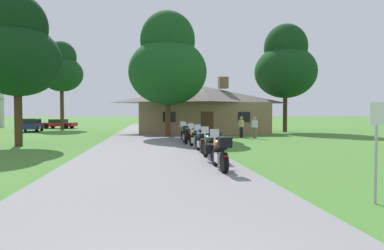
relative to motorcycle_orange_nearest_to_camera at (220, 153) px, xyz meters
name	(u,v)px	position (x,y,z in m)	size (l,w,h in m)	color
ground_plane	(151,142)	(-2.21, 11.76, -0.62)	(500.00, 500.00, 0.00)	#42752D
asphalt_driveway	(151,145)	(-2.21, 9.76, -0.59)	(6.40, 80.00, 0.06)	slate
motorcycle_orange_nearest_to_camera	(220,153)	(0.00, 0.00, 0.00)	(0.66, 2.08, 1.30)	black
motorcycle_green_second_in_row	(211,146)	(0.13, 2.34, -0.01)	(0.80, 2.08, 1.30)	black
motorcycle_blue_third_in_row	(201,141)	(0.14, 5.05, 0.00)	(0.66, 2.08, 1.30)	black
motorcycle_yellow_fourth_in_row	(195,137)	(0.17, 7.33, 0.00)	(0.72, 2.08, 1.30)	black
motorcycle_orange_fifth_in_row	(185,134)	(-0.10, 9.89, 0.00)	(0.66, 2.08, 1.30)	black
motorcycle_black_farthest_in_row	(186,132)	(0.17, 12.15, 0.00)	(0.75, 2.08, 1.30)	black
stone_lodge	(202,109)	(2.77, 21.83, 1.76)	(12.71, 6.87, 5.52)	#896B4C
bystander_white_shirt_near_lodge	(255,126)	(5.72, 14.20, 0.33)	(0.39, 0.47, 1.69)	#75664C
bystander_tan_shirt_beside_signpost	(241,126)	(4.90, 15.07, 0.33)	(0.50, 0.36, 1.69)	black
metal_signpost_roadside	(376,140)	(2.41, -4.27, 0.73)	(0.36, 0.06, 2.14)	#9EA0A5
tree_left_near	(17,50)	(-9.94, 10.07, 5.00)	(4.95, 4.95, 8.87)	#422D19
tree_right_of_lodge	(286,65)	(11.79, 22.88, 6.40)	(6.39, 6.39, 11.21)	#422D19
tree_by_lodge_front	(168,63)	(-0.83, 16.37, 5.39)	(6.26, 6.26, 10.11)	#422D19
tree_left_far	(62,69)	(-12.91, 31.93, 6.74)	(5.07, 5.07, 10.71)	#422D19
parked_navy_suv_far_left	(31,124)	(-14.83, 26.68, 0.16)	(2.41, 4.80, 1.40)	navy
parked_red_sedan_far_left	(59,124)	(-13.96, 34.53, 0.02)	(4.49, 2.68, 1.20)	maroon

